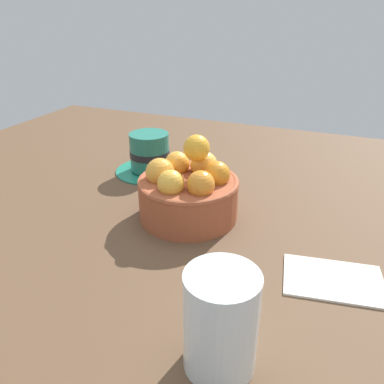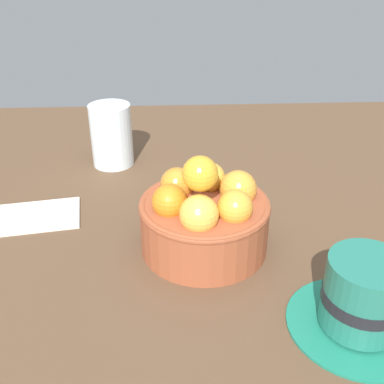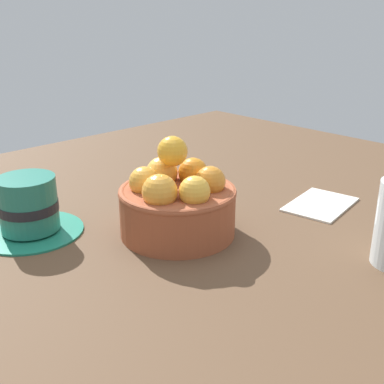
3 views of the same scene
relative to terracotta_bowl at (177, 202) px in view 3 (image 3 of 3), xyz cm
name	(u,v)px [view 3 (image 3 of 3)]	position (x,y,z in cm)	size (l,w,h in cm)	color
ground_plane	(178,246)	(-0.01, 0.08, -6.66)	(133.19, 111.33, 3.95)	brown
terracotta_bowl	(177,202)	(0.00, 0.00, 0.00)	(16.04, 16.04, 13.45)	#9E4C2D
coffee_cup	(29,209)	(14.61, -14.30, -1.09)	(14.31, 14.31, 8.15)	#1E7C61
folded_napkin	(320,204)	(-23.27, 8.23, -4.38)	(12.21, 8.28, 0.60)	white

